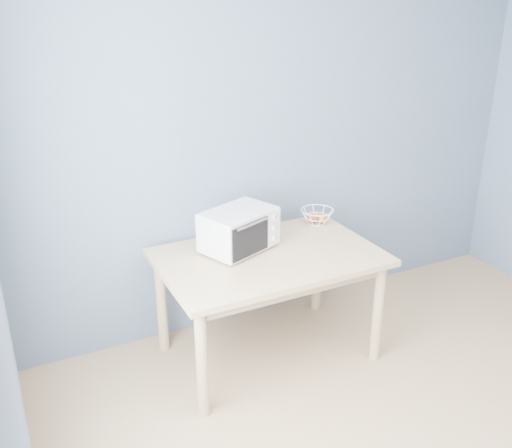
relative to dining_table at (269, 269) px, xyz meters
name	(u,v)px	position (x,y,z in m)	size (l,w,h in m)	color
dining_table	(269,269)	(0.00, 0.00, 0.00)	(1.40, 0.90, 0.75)	tan
toaster_oven	(237,230)	(-0.16, 0.14, 0.25)	(0.55, 0.48, 0.27)	beige
fruit_basket	(317,216)	(0.55, 0.31, 0.16)	(0.29, 0.29, 0.11)	white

